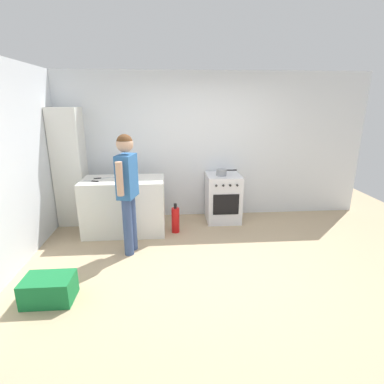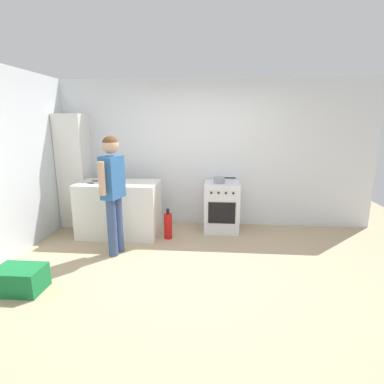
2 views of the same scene
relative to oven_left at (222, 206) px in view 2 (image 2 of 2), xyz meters
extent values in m
plane|color=tan|center=(-0.35, -1.58, -0.43)|extent=(8.00, 8.00, 0.00)
cube|color=silver|center=(-0.35, 0.37, 0.87)|extent=(6.00, 0.10, 2.60)
cube|color=silver|center=(-2.95, -1.18, 0.87)|extent=(0.10, 3.10, 2.60)
cube|color=silver|center=(-1.70, -0.38, 0.02)|extent=(1.30, 0.70, 0.90)
cube|color=silver|center=(0.00, 0.00, 0.00)|extent=(0.59, 0.60, 0.85)
cube|color=black|center=(0.00, -0.30, -0.03)|extent=(0.44, 0.01, 0.36)
cylinder|color=black|center=(-0.13, -0.12, 0.42)|extent=(0.19, 0.19, 0.01)
cylinder|color=black|center=(0.13, -0.12, 0.42)|extent=(0.19, 0.19, 0.01)
cylinder|color=black|center=(-0.13, 0.12, 0.42)|extent=(0.19, 0.19, 0.01)
cylinder|color=black|center=(0.13, 0.12, 0.42)|extent=(0.19, 0.19, 0.01)
cylinder|color=black|center=(-0.18, -0.31, 0.31)|extent=(0.04, 0.02, 0.04)
cylinder|color=black|center=(-0.06, -0.31, 0.31)|extent=(0.04, 0.02, 0.04)
cylinder|color=black|center=(0.06, -0.31, 0.31)|extent=(0.04, 0.02, 0.04)
cylinder|color=black|center=(0.18, -0.31, 0.31)|extent=(0.04, 0.02, 0.04)
cylinder|color=gray|center=(-0.05, -0.05, 0.48)|extent=(0.18, 0.18, 0.11)
cylinder|color=black|center=(0.13, -0.05, 0.52)|extent=(0.18, 0.02, 0.02)
cube|color=silver|center=(-2.22, -0.46, 0.48)|extent=(0.14, 0.08, 0.01)
cube|color=black|center=(-2.10, -0.50, 0.48)|extent=(0.11, 0.06, 0.01)
cube|color=silver|center=(-1.93, -0.28, 0.48)|extent=(0.24, 0.08, 0.01)
cube|color=black|center=(-2.11, -0.31, 0.48)|extent=(0.11, 0.04, 0.01)
cylinder|color=#384C7A|center=(-1.54, -1.18, -0.01)|extent=(0.13, 0.13, 0.83)
cylinder|color=#384C7A|center=(-1.51, -1.03, -0.01)|extent=(0.13, 0.13, 0.83)
cube|color=#2D609E|center=(-1.53, -1.11, 0.70)|extent=(0.28, 0.38, 0.59)
cylinder|color=tan|center=(-1.58, -1.34, 0.72)|extent=(0.09, 0.09, 0.44)
cylinder|color=tan|center=(-1.47, -0.87, 0.72)|extent=(0.09, 0.09, 0.44)
sphere|color=tan|center=(-1.53, -1.11, 1.13)|extent=(0.22, 0.22, 0.22)
sphere|color=brown|center=(-1.53, -1.11, 1.15)|extent=(0.21, 0.21, 0.21)
cylinder|color=red|center=(-0.87, -0.48, -0.22)|extent=(0.13, 0.13, 0.42)
cylinder|color=black|center=(-0.87, -0.48, 0.03)|extent=(0.05, 0.05, 0.08)
cube|color=#197238|center=(-2.28, -2.17, -0.29)|extent=(0.52, 0.36, 0.28)
cube|color=silver|center=(-2.65, 0.10, 0.57)|extent=(0.48, 0.44, 2.00)
camera|label=1|loc=(-0.95, -5.07, 1.65)|focal=28.00mm
camera|label=2|loc=(-0.10, -5.05, 1.44)|focal=28.00mm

